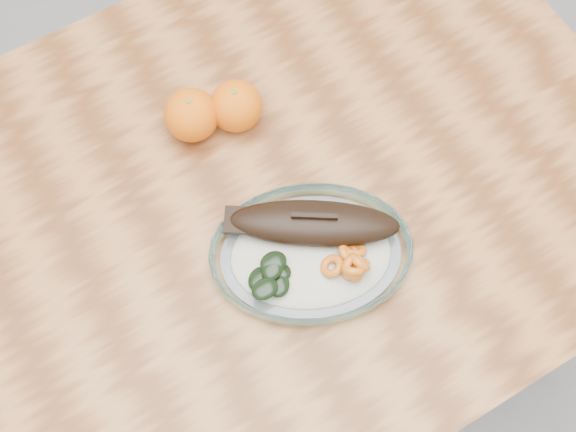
{
  "coord_description": "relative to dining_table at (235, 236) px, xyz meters",
  "views": [
    {
      "loc": [
        -0.13,
        -0.38,
        1.66
      ],
      "look_at": [
        0.06,
        -0.06,
        0.77
      ],
      "focal_mm": 45.0,
      "sensor_mm": 36.0,
      "label": 1
    }
  ],
  "objects": [
    {
      "name": "ground",
      "position": [
        0.0,
        0.0,
        -0.65
      ],
      "size": [
        3.0,
        3.0,
        0.0
      ],
      "primitive_type": "plane",
      "color": "slate",
      "rests_on": "ground"
    },
    {
      "name": "dining_table",
      "position": [
        0.0,
        0.0,
        0.0
      ],
      "size": [
        1.2,
        0.8,
        0.75
      ],
      "color": "brown",
      "rests_on": "ground"
    },
    {
      "name": "plated_meal",
      "position": [
        0.06,
        -0.12,
        0.12
      ],
      "size": [
        0.64,
        0.64,
        0.08
      ],
      "rotation": [
        0.0,
        0.0,
        -0.43
      ],
      "color": "white",
      "rests_on": "dining_table"
    },
    {
      "name": "orange_left",
      "position": [
        0.02,
        0.14,
        0.14
      ],
      "size": [
        0.08,
        0.08,
        0.08
      ],
      "primitive_type": "sphere",
      "color": "#E46304",
      "rests_on": "dining_table"
    },
    {
      "name": "orange_right",
      "position": [
        0.08,
        0.12,
        0.14
      ],
      "size": [
        0.08,
        0.08,
        0.08
      ],
      "primitive_type": "sphere",
      "color": "#E46304",
      "rests_on": "dining_table"
    }
  ]
}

